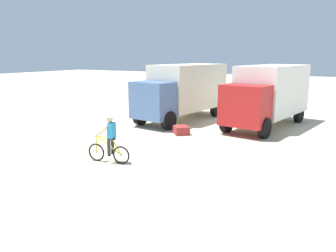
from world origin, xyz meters
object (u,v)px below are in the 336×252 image
(box_truck_white_box, at_px, (268,93))
(cyclist_orange_shirt, at_px, (110,141))
(supply_crate, at_px, (181,130))
(box_truck_cream_rv, at_px, (183,89))

(box_truck_white_box, height_order, cyclist_orange_shirt, box_truck_white_box)
(box_truck_white_box, relative_size, supply_crate, 8.61)
(box_truck_cream_rv, height_order, cyclist_orange_shirt, box_truck_cream_rv)
(box_truck_cream_rv, height_order, box_truck_white_box, same)
(box_truck_cream_rv, xyz_separation_m, supply_crate, (1.65, -3.41, -1.67))
(cyclist_orange_shirt, bearing_deg, box_truck_white_box, 69.85)
(box_truck_cream_rv, height_order, supply_crate, box_truck_cream_rv)
(box_truck_cream_rv, xyz_separation_m, cyclist_orange_shirt, (1.47, -8.79, -1.03))
(box_truck_cream_rv, xyz_separation_m, box_truck_white_box, (4.93, 0.65, 0.00))
(cyclist_orange_shirt, xyz_separation_m, supply_crate, (0.18, 5.37, -0.64))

